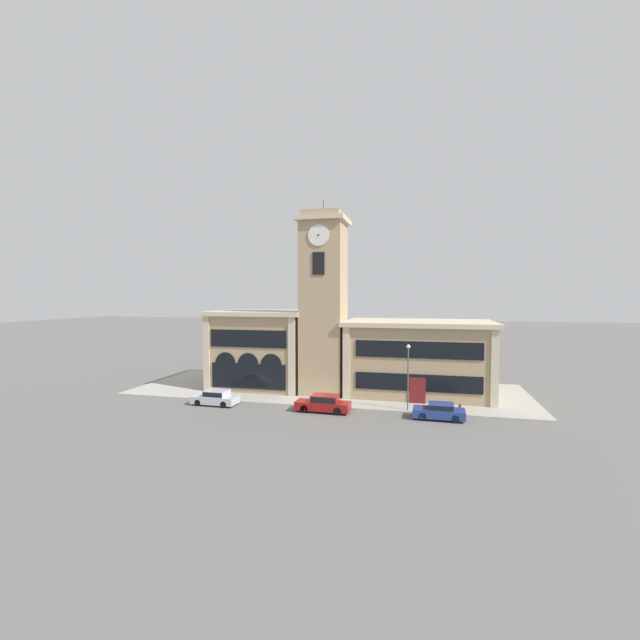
# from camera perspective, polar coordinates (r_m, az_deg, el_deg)

# --- Properties ---
(ground_plane) EXTENTS (300.00, 300.00, 0.00)m
(ground_plane) POSITION_cam_1_polar(r_m,az_deg,el_deg) (40.25, -1.33, -11.54)
(ground_plane) COLOR #605E5B
(sidewalk_kerb) EXTENTS (41.50, 14.61, 0.15)m
(sidewalk_kerb) POSITION_cam_1_polar(r_m,az_deg,el_deg) (47.13, 0.99, -9.26)
(sidewalk_kerb) COLOR #A39E93
(sidewalk_kerb) RESTS_ON ground_plane
(clock_tower) EXTENTS (4.99, 4.99, 19.98)m
(clock_tower) POSITION_cam_1_polar(r_m,az_deg,el_deg) (44.20, 0.47, 2.16)
(clock_tower) COLOR tan
(clock_tower) RESTS_ON ground_plane
(town_hall_left_wing) EXTENTS (10.84, 10.02, 8.59)m
(town_hall_left_wing) POSITION_cam_1_polar(r_m,az_deg,el_deg) (49.15, -7.44, -3.75)
(town_hall_left_wing) COLOR tan
(town_hall_left_wing) RESTS_ON ground_plane
(town_hall_right_wing) EXTENTS (15.01, 10.02, 7.68)m
(town_hall_right_wing) POSITION_cam_1_polar(r_m,az_deg,el_deg) (45.97, 12.97, -4.86)
(town_hall_right_wing) COLOR tan
(town_hall_right_wing) RESTS_ON ground_plane
(parked_car_near) EXTENTS (4.33, 2.00, 1.41)m
(parked_car_near) POSITION_cam_1_polar(r_m,az_deg,el_deg) (42.07, -13.74, -9.96)
(parked_car_near) COLOR #B2B7C1
(parked_car_near) RESTS_ON ground_plane
(parked_car_mid) EXTENTS (4.86, 1.90, 1.52)m
(parked_car_mid) POSITION_cam_1_polar(r_m,az_deg,el_deg) (38.50, 0.49, -11.00)
(parked_car_mid) COLOR maroon
(parked_car_mid) RESTS_ON ground_plane
(parked_car_far) EXTENTS (4.24, 1.93, 1.36)m
(parked_car_far) POSITION_cam_1_polar(r_m,az_deg,el_deg) (37.60, 15.64, -11.59)
(parked_car_far) COLOR navy
(parked_car_far) RESTS_ON ground_plane
(street_lamp) EXTENTS (0.36, 0.36, 5.83)m
(street_lamp) POSITION_cam_1_polar(r_m,az_deg,el_deg) (38.74, 11.67, -6.18)
(street_lamp) COLOR #4C4C51
(street_lamp) RESTS_ON sidewalk_kerb
(fire_hydrant) EXTENTS (0.22, 0.22, 0.87)m
(fire_hydrant) POSITION_cam_1_polar(r_m,az_deg,el_deg) (39.40, 18.16, -11.17)
(fire_hydrant) COLOR red
(fire_hydrant) RESTS_ON sidewalk_kerb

